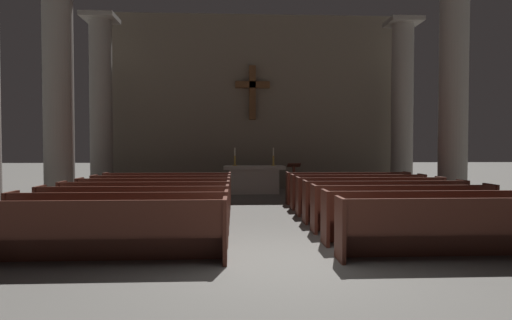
{
  "coord_description": "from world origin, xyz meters",
  "views": [
    {
      "loc": [
        -0.71,
        -6.35,
        1.7
      ],
      "look_at": [
        0.0,
        8.02,
        1.26
      ],
      "focal_mm": 30.48,
      "sensor_mm": 36.0,
      "label": 1
    }
  ],
  "objects_px": {
    "pew_right_row_5": "(370,196)",
    "column_right_third": "(402,109)",
    "pew_left_row_7": "(168,189)",
    "altar": "(254,179)",
    "candlestick_left": "(235,160)",
    "pew_left_row_1": "(100,231)",
    "candlestick_right": "(273,160)",
    "pew_left_row_5": "(155,197)",
    "pew_left_row_6": "(162,192)",
    "column_left_third": "(101,108)",
    "pew_right_row_4": "(385,201)",
    "column_left_second": "(58,95)",
    "pew_left_row_2": "(120,219)",
    "pew_left_row_4": "(146,203)",
    "pew_right_row_1": "(459,228)",
    "pew_right_row_7": "(348,188)",
    "pew_left_row_3": "(134,210)",
    "pew_right_row_2": "(427,217)",
    "lectern": "(294,181)",
    "pew_right_row_6": "(358,191)",
    "column_right_second": "(453,98)",
    "pew_right_row_3": "(403,208)"
  },
  "relations": [
    {
      "from": "pew_right_row_5",
      "to": "column_right_second",
      "type": "bearing_deg",
      "value": 26.2
    },
    {
      "from": "pew_left_row_1",
      "to": "pew_right_row_7",
      "type": "relative_size",
      "value": 1.0
    },
    {
      "from": "pew_right_row_4",
      "to": "pew_left_row_7",
      "type": "bearing_deg",
      "value": 148.87
    },
    {
      "from": "pew_left_row_1",
      "to": "pew_left_row_5",
      "type": "relative_size",
      "value": 1.0
    },
    {
      "from": "pew_left_row_4",
      "to": "candlestick_right",
      "type": "xyz_separation_m",
      "value": [
        3.35,
        6.19,
        0.74
      ]
    },
    {
      "from": "pew_left_row_5",
      "to": "column_left_second",
      "type": "relative_size",
      "value": 0.58
    },
    {
      "from": "pew_left_row_5",
      "to": "column_right_second",
      "type": "xyz_separation_m",
      "value": [
        8.08,
        1.37,
        2.6
      ]
    },
    {
      "from": "pew_right_row_7",
      "to": "column_right_third",
      "type": "xyz_separation_m",
      "value": [
        2.79,
        2.97,
        2.6
      ]
    },
    {
      "from": "pew_right_row_7",
      "to": "column_right_third",
      "type": "relative_size",
      "value": 0.58
    },
    {
      "from": "altar",
      "to": "candlestick_left",
      "type": "xyz_separation_m",
      "value": [
        -0.7,
        0.0,
        0.68
      ]
    },
    {
      "from": "column_right_third",
      "to": "pew_right_row_6",
      "type": "bearing_deg",
      "value": -124.65
    },
    {
      "from": "column_left_third",
      "to": "pew_left_row_3",
      "type": "bearing_deg",
      "value": -68.9
    },
    {
      "from": "pew_left_row_5",
      "to": "candlestick_right",
      "type": "distance_m",
      "value": 6.16
    },
    {
      "from": "altar",
      "to": "column_right_third",
      "type": "bearing_deg",
      "value": -0.22
    },
    {
      "from": "pew_left_row_5",
      "to": "pew_left_row_7",
      "type": "xyz_separation_m",
      "value": [
        0.0,
        2.13,
        0.0
      ]
    },
    {
      "from": "column_left_second",
      "to": "altar",
      "type": "distance_m",
      "value": 7.08
    },
    {
      "from": "pew_left_row_1",
      "to": "candlestick_right",
      "type": "bearing_deg",
      "value": 70.38
    },
    {
      "from": "pew_right_row_7",
      "to": "column_left_second",
      "type": "bearing_deg",
      "value": -174.64
    },
    {
      "from": "pew_right_row_1",
      "to": "lectern",
      "type": "relative_size",
      "value": 3.16
    },
    {
      "from": "column_left_second",
      "to": "altar",
      "type": "xyz_separation_m",
      "value": [
        5.44,
        3.75,
        -2.54
      ]
    },
    {
      "from": "pew_right_row_7",
      "to": "lectern",
      "type": "distance_m",
      "value": 2.25
    },
    {
      "from": "pew_right_row_5",
      "to": "column_right_third",
      "type": "height_order",
      "value": "column_right_third"
    },
    {
      "from": "pew_left_row_6",
      "to": "pew_left_row_4",
      "type": "bearing_deg",
      "value": -90.0
    },
    {
      "from": "pew_left_row_3",
      "to": "altar",
      "type": "relative_size",
      "value": 1.66
    },
    {
      "from": "pew_left_row_7",
      "to": "altar",
      "type": "xyz_separation_m",
      "value": [
        2.65,
        2.99,
        0.06
      ]
    },
    {
      "from": "pew_right_row_4",
      "to": "altar",
      "type": "distance_m",
      "value": 6.73
    },
    {
      "from": "pew_left_row_7",
      "to": "candlestick_left",
      "type": "bearing_deg",
      "value": 56.97
    },
    {
      "from": "pew_left_row_1",
      "to": "pew_right_row_5",
      "type": "distance_m",
      "value": 6.79
    },
    {
      "from": "pew_left_row_2",
      "to": "candlestick_right",
      "type": "bearing_deg",
      "value": 68.09
    },
    {
      "from": "pew_right_row_5",
      "to": "pew_right_row_3",
      "type": "bearing_deg",
      "value": -90.0
    },
    {
      "from": "altar",
      "to": "lectern",
      "type": "distance_m",
      "value": 1.76
    },
    {
      "from": "column_left_third",
      "to": "column_right_third",
      "type": "bearing_deg",
      "value": 0.0
    },
    {
      "from": "pew_right_row_5",
      "to": "candlestick_left",
      "type": "bearing_deg",
      "value": 123.15
    },
    {
      "from": "pew_right_row_4",
      "to": "column_right_third",
      "type": "xyz_separation_m",
      "value": [
        2.79,
        6.17,
        2.6
      ]
    },
    {
      "from": "pew_left_row_6",
      "to": "column_left_third",
      "type": "distance_m",
      "value": 5.55
    },
    {
      "from": "column_left_third",
      "to": "column_left_second",
      "type": "bearing_deg",
      "value": -90.0
    },
    {
      "from": "pew_right_row_4",
      "to": "altar",
      "type": "relative_size",
      "value": 1.66
    },
    {
      "from": "altar",
      "to": "lectern",
      "type": "relative_size",
      "value": 1.91
    },
    {
      "from": "pew_right_row_1",
      "to": "column_right_second",
      "type": "bearing_deg",
      "value": 63.65
    },
    {
      "from": "pew_left_row_2",
      "to": "column_left_third",
      "type": "distance_m",
      "value": 9.13
    },
    {
      "from": "pew_left_row_3",
      "to": "column_left_third",
      "type": "relative_size",
      "value": 0.58
    },
    {
      "from": "candlestick_left",
      "to": "pew_left_row_1",
      "type": "bearing_deg",
      "value": -101.71
    },
    {
      "from": "pew_left_row_1",
      "to": "candlestick_right",
      "type": "height_order",
      "value": "candlestick_right"
    },
    {
      "from": "column_right_second",
      "to": "column_right_third",
      "type": "distance_m",
      "value": 3.73
    },
    {
      "from": "column_right_third",
      "to": "pew_right_row_2",
      "type": "bearing_deg",
      "value": -108.59
    },
    {
      "from": "pew_left_row_7",
      "to": "pew_right_row_1",
      "type": "distance_m",
      "value": 8.3
    },
    {
      "from": "pew_left_row_3",
      "to": "pew_left_row_5",
      "type": "relative_size",
      "value": 1.0
    },
    {
      "from": "pew_left_row_4",
      "to": "lectern",
      "type": "xyz_separation_m",
      "value": [
        3.93,
        4.99,
        0.07
      ]
    },
    {
      "from": "pew_left_row_2",
      "to": "pew_right_row_6",
      "type": "height_order",
      "value": "same"
    },
    {
      "from": "pew_left_row_5",
      "to": "column_left_third",
      "type": "relative_size",
      "value": 0.58
    }
  ]
}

